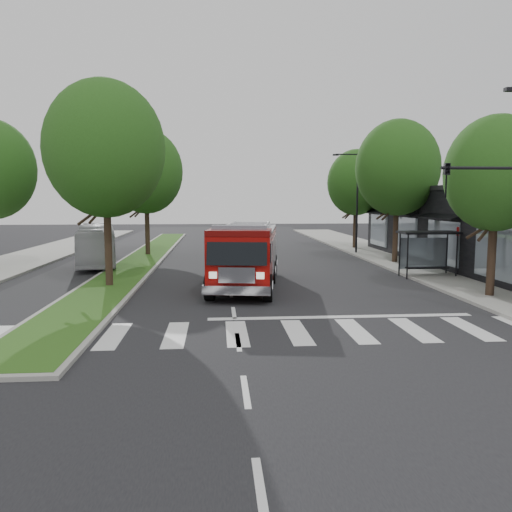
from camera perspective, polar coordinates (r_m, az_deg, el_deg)
The scene contains 13 objects.
ground at distance 19.56m, azimuth -2.55°, elevation -6.52°, with size 140.00×140.00×0.00m, color black.
sidewalk_right at distance 32.17m, azimuth 19.66°, elevation -1.60°, with size 5.00×80.00×0.15m, color gray.
median at distance 37.68m, azimuth -12.65°, elevation -0.23°, with size 3.00×50.00×0.15m.
storefront_row at distance 34.03m, azimuth 26.75°, elevation 2.61°, with size 8.00×30.00×5.00m, color black.
bus_shelter at distance 29.75m, azimuth 18.97°, elevation 1.60°, with size 3.20×1.60×2.61m.
tree_right_near at distance 24.31m, azimuth 25.74°, elevation 8.47°, with size 4.40×4.40×8.05m.
tree_right_mid at distance 35.26m, azimuth 15.87°, elevation 9.66°, with size 5.60×5.60×9.72m.
tree_right_far at distance 44.74m, azimuth 11.36°, elevation 8.23°, with size 5.00×5.00×8.73m.
tree_median_near at distance 25.73m, azimuth -16.88°, elevation 11.61°, with size 5.80×5.80×10.16m.
tree_median_far at distance 39.47m, azimuth -12.47°, elevation 9.39°, with size 5.60×5.60×9.72m.
streetlight_right_far at distance 40.56m, azimuth 11.29°, elevation 6.50°, with size 2.11×0.20×8.00m.
fire_engine at distance 25.14m, azimuth -1.14°, elevation 0.04°, with size 4.16×9.77×3.28m.
city_bus at distance 35.36m, azimuth -17.76°, elevation 1.26°, with size 2.27×9.72×2.71m, color #BBBBC0.
Camera 1 is at (-0.62, -19.04, 4.41)m, focal length 35.00 mm.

